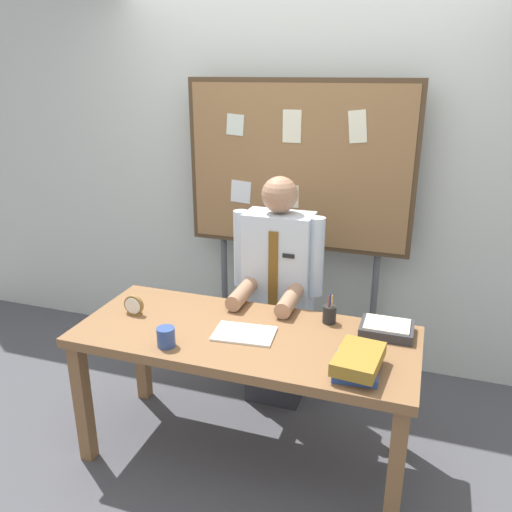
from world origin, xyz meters
name	(u,v)px	position (x,y,z in m)	size (l,w,h in m)	color
ground_plane	(246,453)	(0.00, 0.00, 0.00)	(12.00, 12.00, 0.00)	#4C4C51
back_wall	(305,172)	(0.00, 1.22, 1.35)	(6.40, 0.08, 2.70)	silver
desk	(245,349)	(0.00, 0.00, 0.66)	(1.72, 0.72, 0.75)	brown
person	(278,301)	(0.00, 0.59, 0.67)	(0.55, 0.56, 1.43)	#2D2D33
bulletin_board	(298,170)	(0.00, 1.02, 1.39)	(1.47, 0.09, 1.95)	#4C3823
book_stack	(358,362)	(0.59, -0.18, 0.80)	(0.22, 0.30, 0.10)	#2D4C99
open_notebook	(244,334)	(0.01, -0.02, 0.75)	(0.30, 0.20, 0.01)	white
desk_clock	(134,306)	(-0.64, 0.00, 0.80)	(0.11, 0.04, 0.11)	olive
coffee_mug	(166,337)	(-0.31, -0.24, 0.80)	(0.09, 0.09, 0.10)	#334C8C
pen_holder	(329,314)	(0.38, 0.25, 0.80)	(0.07, 0.07, 0.16)	#262626
paper_tray	(387,329)	(0.68, 0.22, 0.78)	(0.26, 0.20, 0.06)	#333338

